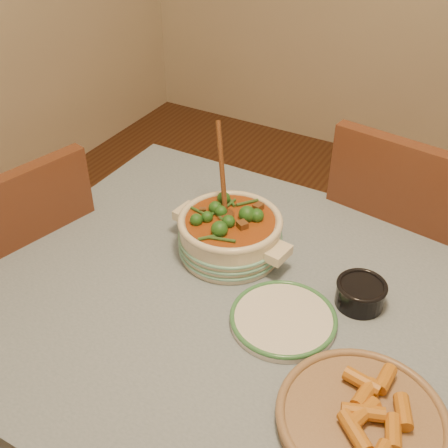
% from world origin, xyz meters
% --- Properties ---
extents(dining_table, '(1.68, 1.08, 0.76)m').
position_xyz_m(dining_table, '(0.00, 0.00, 0.66)').
color(dining_table, brown).
rests_on(dining_table, floor).
extents(stew_casserole, '(0.34, 0.29, 0.32)m').
position_xyz_m(stew_casserole, '(-0.31, 0.15, 0.82)').
color(stew_casserole, beige).
rests_on(stew_casserole, dining_table).
extents(white_plate, '(0.32, 0.32, 0.02)m').
position_xyz_m(white_plate, '(-0.09, -0.02, 0.77)').
color(white_plate, white).
rests_on(white_plate, dining_table).
extents(condiment_bowl, '(0.14, 0.14, 0.06)m').
position_xyz_m(condiment_bowl, '(0.04, 0.13, 0.79)').
color(condiment_bowl, black).
rests_on(condiment_bowl, dining_table).
extents(fried_plate, '(0.34, 0.34, 0.05)m').
position_xyz_m(fried_plate, '(0.15, -0.18, 0.78)').
color(fried_plate, '#977854').
rests_on(fried_plate, dining_table).
extents(chair_far, '(0.53, 0.53, 1.00)m').
position_xyz_m(chair_far, '(0.07, 0.62, 0.57)').
color(chair_far, brown).
rests_on(chair_far, floor).
extents(chair_left, '(0.54, 0.54, 0.96)m').
position_xyz_m(chair_left, '(-0.93, -0.07, 0.55)').
color(chair_left, brown).
rests_on(chair_left, floor).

